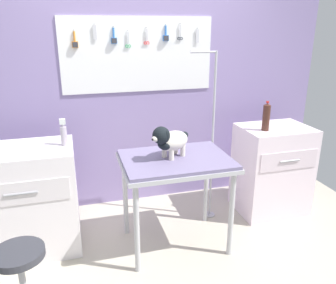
# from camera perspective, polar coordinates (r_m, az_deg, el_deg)

# --- Properties ---
(ground) EXTENTS (4.40, 4.00, 0.04)m
(ground) POSITION_cam_1_polar(r_m,az_deg,el_deg) (2.93, 1.36, -20.66)
(ground) COLOR #B9B19D
(rear_wall_panel) EXTENTS (4.00, 0.11, 2.30)m
(rear_wall_panel) POSITION_cam_1_polar(r_m,az_deg,el_deg) (3.57, -4.61, 7.73)
(rear_wall_panel) COLOR #8D7AB1
(rear_wall_panel) RESTS_ON ground
(grooming_table) EXTENTS (0.91, 0.67, 0.82)m
(grooming_table) POSITION_cam_1_polar(r_m,az_deg,el_deg) (2.84, 1.33, -4.27)
(grooming_table) COLOR #B7B7BC
(grooming_table) RESTS_ON ground
(grooming_arm) EXTENTS (0.30, 0.11, 1.64)m
(grooming_arm) POSITION_cam_1_polar(r_m,az_deg,el_deg) (3.29, 7.27, -0.48)
(grooming_arm) COLOR #B7B7BC
(grooming_arm) RESTS_ON ground
(dog) EXTENTS (0.38, 0.29, 0.28)m
(dog) POSITION_cam_1_polar(r_m,az_deg,el_deg) (2.76, 0.32, 0.29)
(dog) COLOR silver
(dog) RESTS_ON grooming_table
(counter_left) EXTENTS (0.80, 0.58, 0.92)m
(counter_left) POSITION_cam_1_polar(r_m,az_deg,el_deg) (3.14, -22.30, -8.91)
(counter_left) COLOR white
(counter_left) RESTS_ON ground
(cabinet_right) EXTENTS (0.68, 0.54, 0.90)m
(cabinet_right) POSITION_cam_1_polar(r_m,az_deg,el_deg) (3.66, 16.93, -4.40)
(cabinet_right) COLOR white
(cabinet_right) RESTS_ON ground
(stool) EXTENTS (0.30, 0.30, 0.60)m
(stool) POSITION_cam_1_polar(r_m,az_deg,el_deg) (2.33, -23.42, -18.75)
(stool) COLOR #9E9EA3
(stool) RESTS_ON ground
(conditioner_bottle) EXTENTS (0.05, 0.05, 0.22)m
(conditioner_bottle) POSITION_cam_1_polar(r_m,az_deg,el_deg) (2.91, -17.03, 1.29)
(conditioner_bottle) COLOR #B4AAB9
(conditioner_bottle) RESTS_ON counter_left
(soda_bottle) EXTENTS (0.07, 0.07, 0.28)m
(soda_bottle) POSITION_cam_1_polar(r_m,az_deg,el_deg) (3.34, 16.09, 4.06)
(soda_bottle) COLOR #47271E
(soda_bottle) RESTS_ON cabinet_right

